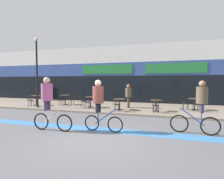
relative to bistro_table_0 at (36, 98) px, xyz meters
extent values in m
plane|color=#5B5B60|center=(7.47, -5.89, -0.68)|extent=(120.00, 120.00, 0.00)
cube|color=gray|center=(7.47, 1.36, -0.62)|extent=(40.00, 5.50, 0.12)
cube|color=silver|center=(7.47, 6.11, 1.95)|extent=(40.00, 4.00, 5.27)
cube|color=black|center=(7.47, 4.14, 0.64)|extent=(38.80, 0.10, 2.40)
cube|color=#334C93|center=(7.47, 4.16, 2.44)|extent=(39.20, 0.14, 1.20)
cube|color=#237A38|center=(4.47, 4.09, 2.44)|extent=(4.89, 0.08, 0.84)
cube|color=#237A38|center=(10.47, 4.09, 2.44)|extent=(4.89, 0.08, 0.84)
cube|color=#3D7AB7|center=(7.47, -4.58, -0.68)|extent=(36.00, 0.70, 0.01)
cylinder|color=black|center=(0.00, 0.00, -0.55)|extent=(0.44, 0.44, 0.02)
cylinder|color=black|center=(0.00, 0.00, -0.19)|extent=(0.07, 0.07, 0.75)
cylinder|color=#4C3823|center=(0.00, 0.00, 0.20)|extent=(0.79, 0.79, 0.02)
cylinder|color=black|center=(1.97, 1.03, -0.55)|extent=(0.41, 0.41, 0.02)
cylinder|color=black|center=(1.97, 1.03, -0.18)|extent=(0.07, 0.07, 0.75)
cylinder|color=#4C3823|center=(1.97, 1.03, 0.21)|extent=(0.75, 0.75, 0.02)
cylinder|color=black|center=(4.52, 0.31, -0.55)|extent=(0.41, 0.41, 0.02)
cylinder|color=black|center=(4.52, 0.31, -0.18)|extent=(0.07, 0.07, 0.75)
cylinder|color=#4C3823|center=(4.52, 0.31, 0.20)|extent=(0.74, 0.74, 0.02)
cylinder|color=black|center=(6.84, -0.24, -0.55)|extent=(0.44, 0.44, 0.02)
cylinder|color=black|center=(6.84, -0.24, -0.20)|extent=(0.07, 0.07, 0.72)
cylinder|color=#4C3823|center=(6.84, -0.24, 0.17)|extent=(0.80, 0.80, 0.02)
cylinder|color=black|center=(9.21, 0.02, -0.55)|extent=(0.39, 0.39, 0.02)
cylinder|color=black|center=(9.21, 0.02, -0.22)|extent=(0.07, 0.07, 0.68)
cylinder|color=#4C3823|center=(9.21, 0.02, 0.14)|extent=(0.71, 0.71, 0.02)
cylinder|color=black|center=(11.61, 1.21, -0.55)|extent=(0.43, 0.43, 0.02)
cylinder|color=black|center=(11.61, 1.21, -0.19)|extent=(0.07, 0.07, 0.74)
cylinder|color=#4C3823|center=(11.61, 1.21, 0.19)|extent=(0.78, 0.78, 0.02)
cylinder|color=black|center=(0.00, -0.55, -0.13)|extent=(0.45, 0.45, 0.03)
cylinder|color=black|center=(-0.16, -0.43, -0.35)|extent=(0.03, 0.03, 0.42)
cylinder|color=black|center=(0.12, -0.39, -0.35)|extent=(0.03, 0.03, 0.42)
cylinder|color=black|center=(-0.12, -0.71, -0.35)|extent=(0.03, 0.03, 0.42)
cylinder|color=black|center=(0.16, -0.67, -0.35)|extent=(0.03, 0.03, 0.42)
torus|color=black|center=(0.02, -0.72, 0.14)|extent=(0.08, 0.41, 0.41)
cylinder|color=black|center=(-0.15, -0.74, 0.00)|extent=(0.03, 0.03, 0.23)
cylinder|color=black|center=(0.19, -0.70, 0.00)|extent=(0.03, 0.03, 0.23)
cylinder|color=black|center=(1.97, 0.48, -0.13)|extent=(0.41, 0.41, 0.03)
cylinder|color=black|center=(1.83, 0.62, -0.35)|extent=(0.03, 0.03, 0.42)
cylinder|color=black|center=(2.11, 0.62, -0.35)|extent=(0.03, 0.03, 0.42)
cylinder|color=black|center=(1.83, 0.34, -0.35)|extent=(0.03, 0.03, 0.42)
cylinder|color=black|center=(2.11, 0.34, -0.35)|extent=(0.03, 0.03, 0.42)
torus|color=black|center=(1.97, 0.31, 0.14)|extent=(0.03, 0.41, 0.41)
cylinder|color=black|center=(1.80, 0.31, 0.00)|extent=(0.03, 0.03, 0.23)
cylinder|color=black|center=(2.14, 0.31, 0.00)|extent=(0.03, 0.03, 0.23)
cylinder|color=black|center=(2.52, 1.03, -0.13)|extent=(0.45, 0.45, 0.03)
cylinder|color=black|center=(2.37, 0.91, -0.35)|extent=(0.03, 0.03, 0.42)
cylinder|color=black|center=(2.40, 1.18, -0.35)|extent=(0.03, 0.03, 0.42)
cylinder|color=black|center=(2.64, 0.87, -0.35)|extent=(0.03, 0.03, 0.42)
cylinder|color=black|center=(2.68, 1.15, -0.35)|extent=(0.03, 0.03, 0.42)
torus|color=black|center=(2.69, 1.01, 0.14)|extent=(0.41, 0.08, 0.41)
cylinder|color=black|center=(2.67, 0.84, 0.00)|extent=(0.03, 0.03, 0.23)
cylinder|color=black|center=(2.71, 1.18, 0.00)|extent=(0.03, 0.03, 0.23)
cylinder|color=black|center=(4.52, -0.24, -0.13)|extent=(0.42, 0.42, 0.03)
cylinder|color=black|center=(4.38, -0.11, -0.35)|extent=(0.03, 0.03, 0.42)
cylinder|color=black|center=(4.66, -0.10, -0.35)|extent=(0.03, 0.03, 0.42)
cylinder|color=black|center=(4.39, -0.39, -0.35)|extent=(0.03, 0.03, 0.42)
cylinder|color=black|center=(4.67, -0.38, -0.35)|extent=(0.03, 0.03, 0.42)
torus|color=black|center=(4.53, -0.41, 0.14)|extent=(0.05, 0.41, 0.41)
cylinder|color=black|center=(4.36, -0.42, 0.00)|extent=(0.03, 0.03, 0.23)
cylinder|color=black|center=(4.71, -0.40, 0.00)|extent=(0.03, 0.03, 0.23)
cylinder|color=black|center=(3.97, 0.31, -0.13)|extent=(0.42, 0.42, 0.03)
cylinder|color=black|center=(4.11, 0.45, -0.35)|extent=(0.03, 0.03, 0.42)
cylinder|color=black|center=(4.12, 0.17, -0.35)|extent=(0.03, 0.03, 0.42)
cylinder|color=black|center=(3.83, 0.44, -0.35)|extent=(0.03, 0.03, 0.42)
cylinder|color=black|center=(3.84, 0.16, -0.35)|extent=(0.03, 0.03, 0.42)
torus|color=black|center=(3.80, 0.30, 0.14)|extent=(0.41, 0.04, 0.41)
cylinder|color=black|center=(3.80, 0.47, 0.00)|extent=(0.03, 0.03, 0.23)
cylinder|color=black|center=(3.81, 0.13, 0.00)|extent=(0.03, 0.03, 0.23)
cylinder|color=black|center=(6.84, -0.79, -0.13)|extent=(0.42, 0.42, 0.03)
cylinder|color=black|center=(6.71, -0.65, -0.35)|extent=(0.03, 0.03, 0.42)
cylinder|color=black|center=(6.99, -0.66, -0.35)|extent=(0.03, 0.03, 0.42)
cylinder|color=black|center=(6.70, -0.93, -0.35)|extent=(0.03, 0.03, 0.42)
cylinder|color=black|center=(6.98, -0.94, -0.35)|extent=(0.03, 0.03, 0.42)
torus|color=black|center=(6.84, -0.96, 0.14)|extent=(0.05, 0.41, 0.41)
cylinder|color=black|center=(6.67, -0.96, 0.00)|extent=(0.03, 0.03, 0.23)
cylinder|color=black|center=(7.01, -0.97, 0.00)|extent=(0.03, 0.03, 0.23)
cylinder|color=black|center=(9.21, -0.53, -0.13)|extent=(0.43, 0.43, 0.03)
cylinder|color=black|center=(9.08, -0.38, -0.35)|extent=(0.03, 0.03, 0.42)
cylinder|color=black|center=(9.36, -0.40, -0.35)|extent=(0.03, 0.03, 0.42)
cylinder|color=black|center=(9.06, -0.66, -0.35)|extent=(0.03, 0.03, 0.42)
cylinder|color=black|center=(9.34, -0.68, -0.35)|extent=(0.03, 0.03, 0.42)
torus|color=black|center=(9.19, -0.70, 0.14)|extent=(0.06, 0.41, 0.41)
cylinder|color=black|center=(9.02, -0.69, 0.00)|extent=(0.03, 0.03, 0.23)
cylinder|color=black|center=(9.37, -0.71, 0.00)|extent=(0.03, 0.03, 0.23)
cylinder|color=black|center=(11.61, 0.66, -0.13)|extent=(0.45, 0.45, 0.03)
cylinder|color=black|center=(11.45, 0.78, -0.35)|extent=(0.03, 0.03, 0.42)
cylinder|color=black|center=(11.73, 0.82, -0.35)|extent=(0.03, 0.03, 0.42)
cylinder|color=black|center=(11.49, 0.50, -0.35)|extent=(0.03, 0.03, 0.42)
cylinder|color=black|center=(11.77, 0.54, -0.35)|extent=(0.03, 0.03, 0.42)
torus|color=black|center=(11.63, 0.49, 0.14)|extent=(0.08, 0.41, 0.41)
cylinder|color=black|center=(11.46, 0.47, 0.00)|extent=(0.03, 0.03, 0.23)
cylinder|color=black|center=(11.80, 0.51, 0.00)|extent=(0.03, 0.03, 0.23)
cylinder|color=black|center=(11.06, 1.21, -0.13)|extent=(0.42, 0.42, 0.03)
cylinder|color=black|center=(11.19, 1.36, -0.35)|extent=(0.03, 0.03, 0.42)
cylinder|color=black|center=(11.21, 1.08, -0.35)|extent=(0.03, 0.03, 0.42)
cylinder|color=black|center=(10.91, 1.34, -0.35)|extent=(0.03, 0.03, 0.42)
cylinder|color=black|center=(10.93, 1.06, -0.35)|extent=(0.03, 0.03, 0.42)
torus|color=black|center=(10.89, 1.20, 0.14)|extent=(0.41, 0.05, 0.41)
cylinder|color=black|center=(10.88, 1.37, 0.00)|extent=(0.03, 0.03, 0.23)
cylinder|color=black|center=(10.90, 1.03, 0.00)|extent=(0.03, 0.03, 0.23)
cylinder|color=brown|center=(-1.51, 3.56, -0.34)|extent=(0.52, 0.52, 0.43)
ellipsoid|color=#28662D|center=(-1.51, 3.56, 0.22)|extent=(0.83, 0.83, 1.00)
cylinder|color=black|center=(0.87, -0.88, 1.85)|extent=(0.12, 0.12, 4.81)
sphere|color=beige|center=(0.87, -0.88, 4.33)|extent=(0.26, 0.26, 0.26)
torus|color=black|center=(7.86, -4.81, -0.36)|extent=(0.65, 0.06, 0.65)
torus|color=black|center=(6.86, -4.80, -0.36)|extent=(0.65, 0.06, 0.65)
cylinder|color=#23519E|center=(7.41, -4.80, -0.08)|extent=(0.78, 0.05, 0.58)
cylinder|color=#23519E|center=(7.14, -4.80, -0.13)|extent=(0.04, 0.04, 0.45)
cylinder|color=#23519E|center=(7.81, -4.81, 0.19)|extent=(0.03, 0.48, 0.03)
cylinder|color=black|center=(7.14, -4.72, 0.28)|extent=(0.16, 0.16, 0.38)
cylinder|color=black|center=(7.14, -4.89, 0.28)|extent=(0.16, 0.16, 0.38)
cylinder|color=brown|center=(7.14, -4.80, 0.81)|extent=(0.45, 0.45, 0.69)
sphere|color=beige|center=(7.14, -4.80, 1.29)|extent=(0.26, 0.26, 0.26)
torus|color=black|center=(10.29, -4.02, -0.33)|extent=(0.71, 0.13, 0.71)
torus|color=black|center=(11.38, -4.13, -0.33)|extent=(0.71, 0.13, 0.71)
cylinder|color=#23519E|center=(10.78, -4.07, -0.03)|extent=(0.85, 0.13, 0.64)
cylinder|color=#23519E|center=(11.07, -4.10, -0.08)|extent=(0.04, 0.04, 0.50)
cylinder|color=#23519E|center=(10.34, -4.03, 0.27)|extent=(0.08, 0.48, 0.03)
cylinder|color=#382D47|center=(11.06, -4.18, 0.34)|extent=(0.16, 0.16, 0.35)
cylinder|color=#382D47|center=(11.08, -4.02, 0.34)|extent=(0.16, 0.16, 0.35)
cylinder|color=brown|center=(11.07, -4.10, 0.83)|extent=(0.45, 0.45, 0.63)
sphere|color=#9E7051|center=(11.07, -4.10, 1.27)|extent=(0.24, 0.24, 0.24)
torus|color=black|center=(5.86, -5.28, -0.33)|extent=(0.71, 0.07, 0.71)
torus|color=black|center=(4.76, -5.31, -0.33)|extent=(0.71, 0.07, 0.71)
cylinder|color=silver|center=(5.37, -5.29, -0.03)|extent=(0.85, 0.06, 0.64)
cylinder|color=silver|center=(5.07, -5.30, -0.08)|extent=(0.04, 0.04, 0.50)
cylinder|color=silver|center=(5.81, -5.28, 0.27)|extent=(0.04, 0.48, 0.03)
cylinder|color=#382D47|center=(5.07, -5.21, 0.36)|extent=(0.16, 0.16, 0.39)
cylinder|color=#382D47|center=(5.07, -5.39, 0.36)|extent=(0.16, 0.16, 0.39)
cylinder|color=#A84C7F|center=(5.07, -5.30, 0.91)|extent=(0.47, 0.47, 0.71)
sphere|color=beige|center=(5.07, -5.30, 1.40)|extent=(0.27, 0.27, 0.27)
cylinder|color=#4C3D2D|center=(7.22, 0.88, -0.18)|extent=(0.15, 0.15, 0.77)
cylinder|color=#4C3D2D|center=(7.21, 1.05, -0.18)|extent=(0.15, 0.15, 0.77)
cylinder|color=brown|center=(7.21, 0.96, 0.54)|extent=(0.45, 0.45, 0.67)
sphere|color=#9E7051|center=(7.21, 0.96, 1.00)|extent=(0.25, 0.25, 0.25)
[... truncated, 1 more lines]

